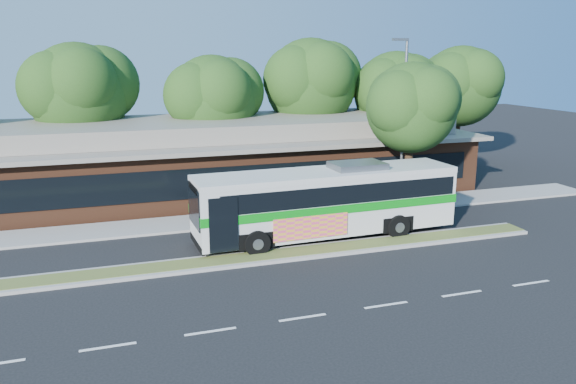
% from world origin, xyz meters
% --- Properties ---
extents(ground, '(120.00, 120.00, 0.00)m').
position_xyz_m(ground, '(0.00, 0.00, 0.00)').
color(ground, black).
rests_on(ground, ground).
extents(median_strip, '(26.00, 1.10, 0.15)m').
position_xyz_m(median_strip, '(0.00, 0.60, 0.07)').
color(median_strip, brown).
rests_on(median_strip, ground).
extents(sidewalk, '(44.00, 2.60, 0.12)m').
position_xyz_m(sidewalk, '(0.00, 6.40, 0.06)').
color(sidewalk, gray).
rests_on(sidewalk, ground).
extents(plaza_building, '(33.20, 11.20, 4.45)m').
position_xyz_m(plaza_building, '(0.00, 12.99, 2.13)').
color(plaza_building, '#542C1A').
rests_on(plaza_building, ground).
extents(lamp_post, '(0.93, 0.18, 9.07)m').
position_xyz_m(lamp_post, '(9.56, 6.00, 4.90)').
color(lamp_post, slate).
rests_on(lamp_post, ground).
extents(tree_bg_b, '(6.69, 6.00, 9.00)m').
position_xyz_m(tree_bg_b, '(-6.57, 16.14, 6.14)').
color(tree_bg_b, black).
rests_on(tree_bg_b, ground).
extents(tree_bg_c, '(6.24, 5.60, 8.26)m').
position_xyz_m(tree_bg_c, '(1.40, 15.13, 5.59)').
color(tree_bg_c, black).
rests_on(tree_bg_c, ground).
extents(tree_bg_d, '(6.91, 6.20, 9.37)m').
position_xyz_m(tree_bg_d, '(8.45, 16.15, 6.42)').
color(tree_bg_d, black).
rests_on(tree_bg_d, ground).
extents(tree_bg_e, '(6.47, 5.80, 8.50)m').
position_xyz_m(tree_bg_e, '(14.42, 15.14, 5.74)').
color(tree_bg_e, black).
rests_on(tree_bg_e, ground).
extents(tree_bg_f, '(6.69, 6.00, 8.92)m').
position_xyz_m(tree_bg_f, '(20.43, 16.14, 6.06)').
color(tree_bg_f, black).
rests_on(tree_bg_f, ground).
extents(transit_bus, '(12.32, 3.19, 3.43)m').
position_xyz_m(transit_bus, '(3.84, 2.40, 1.91)').
color(transit_bus, beige).
rests_on(transit_bus, ground).
extents(sidewalk_tree, '(5.37, 4.81, 7.91)m').
position_xyz_m(sidewalk_tree, '(10.29, 5.93, 5.61)').
color(sidewalk_tree, black).
rests_on(sidewalk_tree, ground).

